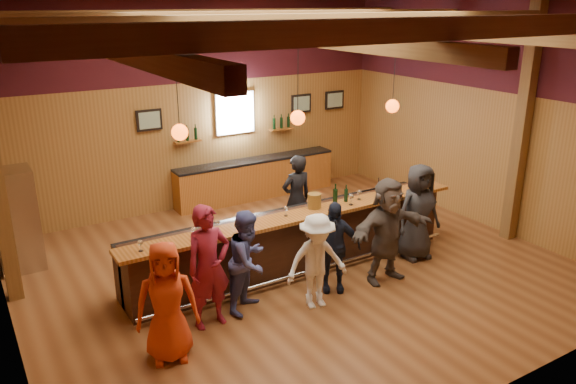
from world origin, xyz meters
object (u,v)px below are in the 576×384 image
Objects in this scene: stainless_fridge at (16,220)px; bartender at (296,199)px; customer_denim at (249,261)px; customer_dark at (418,212)px; customer_white at (317,261)px; ice_bucket at (314,201)px; customer_redvest at (209,267)px; bar_counter at (293,239)px; back_bar_cabinet at (256,178)px; bottle_a at (335,197)px; customer_navy at (333,247)px; customer_brown at (387,230)px; customer_orange at (167,302)px.

bartender is at bearing -18.10° from stainless_fridge.
customer_denim is 0.90× the size of customer_dark.
customer_white is at bearing 64.72° from bartender.
customer_dark is at bearing -19.86° from ice_bucket.
bar_counter is at bearing 22.05° from customer_redvest.
bartender is at bearing -101.67° from back_bar_cabinet.
stainless_fridge is 5.00m from bartender.
customer_dark is 4.68× the size of bottle_a.
bar_counter is 2.31m from customer_dark.
stainless_fridge is 1.19× the size of customer_white.
customer_navy is 2.04m from bartender.
back_bar_cabinet is at bearing 76.78° from ice_bucket.
customer_navy is 1.01m from ice_bucket.
bar_counter is 1.57× the size of back_bar_cabinet.
customer_denim is 0.91× the size of bartender.
customer_brown is (5.17, -3.69, -0.00)m from stainless_fridge.
bar_counter is at bearing -0.27° from customer_denim.
customer_redvest is (0.79, 0.47, 0.09)m from customer_orange.
customer_orange is 1.04× the size of customer_denim.
bar_counter is 1.15m from bartender.
bar_counter is at bearing -108.34° from back_bar_cabinet.
stainless_fridge reaches higher than customer_navy.
bartender reaches higher than bar_counter.
customer_redvest is 1.04× the size of customer_dark.
customer_redvest reaches higher than back_bar_cabinet.
customer_orange is at bearing -158.16° from ice_bucket.
customer_orange is 1.59m from customer_denim.
ice_bucket is (-0.89, -3.77, 0.76)m from back_bar_cabinet.
back_bar_cabinet is at bearing -101.77° from bartender.
customer_denim is at bearing -157.52° from customer_navy.
customer_navy is (0.51, 0.30, 0.00)m from customer_white.
customer_navy is (2.11, -0.08, -0.16)m from customer_redvest.
customer_brown is 2.18m from bartender.
stainless_fridge is (-5.30, -1.12, 0.42)m from back_bar_cabinet.
customer_navy is (1.42, -0.19, -0.04)m from customer_denim.
back_bar_cabinet is 2.63× the size of customer_navy.
customer_brown is 4.73× the size of bottle_a.
customer_brown reaches higher than customer_denim.
customer_redvest is at bearing 46.20° from customer_orange.
customer_brown is at bearing -54.23° from ice_bucket.
bar_counter is at bearing 42.87° from customer_orange.
bar_counter is 3.51× the size of customer_brown.
customer_brown is (3.87, 0.21, 0.07)m from customer_orange.
customer_redvest reaches higher than bartender.
customer_dark reaches higher than bar_counter.
customer_white is 1.00× the size of customer_navy.
bottle_a is (0.06, -1.16, 0.38)m from bartender.
customer_navy is at bearing 23.30° from customer_orange.
customer_orange is 6.48× the size of ice_bucket.
customer_dark is (4.13, 0.12, -0.03)m from customer_redvest.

